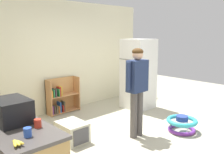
% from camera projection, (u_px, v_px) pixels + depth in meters
% --- Properties ---
extents(ground_plane, '(12.00, 12.00, 0.00)m').
position_uv_depth(ground_plane, '(130.00, 137.00, 4.52)').
color(ground_plane, '#B7B29A').
rests_on(ground_plane, ground).
extents(back_wall, '(5.20, 0.06, 2.70)m').
position_uv_depth(back_wall, '(61.00, 57.00, 5.95)').
color(back_wall, beige).
rests_on(back_wall, ground).
extents(kitchen_counter, '(0.65, 2.28, 0.90)m').
position_uv_depth(kitchen_counter, '(3.00, 148.00, 3.12)').
color(kitchen_counter, tan).
rests_on(kitchen_counter, ground).
extents(refrigerator, '(0.73, 0.68, 1.78)m').
position_uv_depth(refrigerator, '(138.00, 74.00, 6.20)').
color(refrigerator, white).
rests_on(refrigerator, ground).
extents(bookshelf, '(0.80, 0.28, 0.85)m').
position_uv_depth(bookshelf, '(61.00, 98.00, 5.87)').
color(bookshelf, tan).
rests_on(bookshelf, ground).
extents(standing_person, '(0.57, 0.22, 1.66)m').
position_uv_depth(standing_person, '(137.00, 85.00, 4.40)').
color(standing_person, '#524D4B').
rests_on(standing_person, ground).
extents(baby_walker, '(0.60, 0.60, 0.32)m').
position_uv_depth(baby_walker, '(182.00, 124.00, 4.77)').
color(baby_walker, purple).
rests_on(baby_walker, ground).
extents(pet_carrier, '(0.42, 0.55, 0.36)m').
position_uv_depth(pet_carrier, '(72.00, 132.00, 4.32)').
color(pet_carrier, beige).
rests_on(pet_carrier, ground).
extents(microwave, '(0.37, 0.48, 0.28)m').
position_uv_depth(microwave, '(11.00, 111.00, 2.79)').
color(microwave, black).
rests_on(microwave, kitchen_counter).
extents(banana_bunch, '(0.12, 0.16, 0.04)m').
position_uv_depth(banana_bunch, '(17.00, 143.00, 2.22)').
color(banana_bunch, yellow).
rests_on(banana_bunch, kitchen_counter).
extents(teal_cup, '(0.08, 0.08, 0.09)m').
position_uv_depth(teal_cup, '(2.00, 107.00, 3.22)').
color(teal_cup, teal).
rests_on(teal_cup, kitchen_counter).
extents(red_cup, '(0.08, 0.08, 0.09)m').
position_uv_depth(red_cup, '(38.00, 123.00, 2.65)').
color(red_cup, red).
rests_on(red_cup, kitchen_counter).
extents(blue_cup, '(0.08, 0.08, 0.09)m').
position_uv_depth(blue_cup, '(28.00, 132.00, 2.41)').
color(blue_cup, blue).
rests_on(blue_cup, kitchen_counter).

